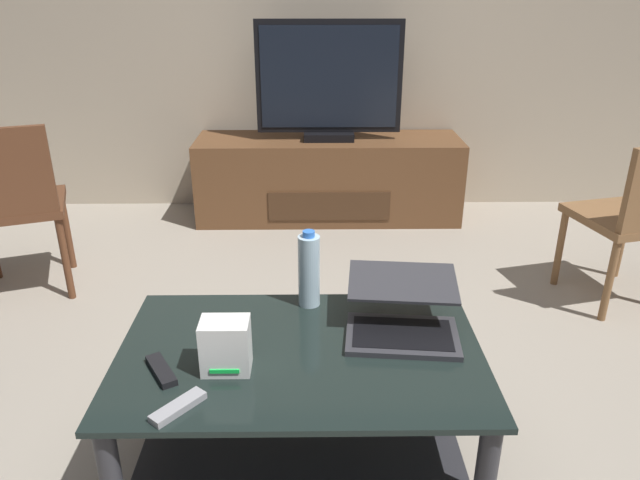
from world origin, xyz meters
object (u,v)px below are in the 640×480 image
at_px(media_cabinet, 328,178).
at_px(water_bottle_near, 309,270).
at_px(television, 329,83).
at_px(coffee_table, 301,389).
at_px(dining_chair, 639,214).
at_px(laptop, 402,313).
at_px(tv_remote, 161,370).
at_px(soundbar_remote, 178,407).
at_px(router_box, 226,346).
at_px(side_chair, 13,201).
at_px(cell_phone, 218,329).

height_order(media_cabinet, water_bottle_near, water_bottle_near).
bearing_deg(media_cabinet, television, -90.00).
height_order(coffee_table, dining_chair, dining_chair).
bearing_deg(coffee_table, media_cabinet, 86.38).
distance_m(television, laptop, 2.20).
height_order(television, tv_remote, television).
xyz_separation_m(television, soundbar_remote, (-0.46, -2.54, -0.44)).
bearing_deg(soundbar_remote, coffee_table, 80.50).
bearing_deg(soundbar_remote, laptop, 70.96).
height_order(television, router_box, television).
bearing_deg(router_box, dining_chair, 32.98).
distance_m(side_chair, water_bottle_near, 1.70).
xyz_separation_m(side_chair, water_bottle_near, (1.43, -0.91, 0.07)).
height_order(coffee_table, media_cabinet, media_cabinet).
height_order(media_cabinet, dining_chair, dining_chair).
bearing_deg(coffee_table, tv_remote, -164.67).
height_order(laptop, cell_phone, laptop).
xyz_separation_m(coffee_table, cell_phone, (-0.27, 0.12, 0.15)).
relative_size(laptop, tv_remote, 2.46).
relative_size(media_cabinet, side_chair, 1.94).
bearing_deg(media_cabinet, soundbar_remote, -100.17).
relative_size(dining_chair, cell_phone, 5.99).
xyz_separation_m(dining_chair, side_chair, (-2.98, 0.13, 0.03)).
xyz_separation_m(media_cabinet, router_box, (-0.36, -2.39, 0.26)).
bearing_deg(cell_phone, laptop, -2.30).
height_order(coffee_table, laptop, laptop).
relative_size(coffee_table, dining_chair, 1.33).
xyz_separation_m(television, router_box, (-0.36, -2.36, -0.37)).
bearing_deg(laptop, soundbar_remote, -148.88).
bearing_deg(media_cabinet, tv_remote, -102.71).
xyz_separation_m(media_cabinet, soundbar_remote, (-0.46, -2.57, 0.19)).
bearing_deg(media_cabinet, water_bottle_near, -93.38).
relative_size(laptop, water_bottle_near, 1.43).
distance_m(television, cell_phone, 2.24).
bearing_deg(media_cabinet, cell_phone, -100.72).
xyz_separation_m(dining_chair, router_box, (-1.78, -1.16, 0.05)).
distance_m(side_chair, cell_phone, 1.57).
distance_m(media_cabinet, router_box, 2.43).
height_order(coffee_table, television, television).
xyz_separation_m(media_cabinet, water_bottle_near, (-0.12, -2.01, 0.31)).
bearing_deg(soundbar_remote, media_cabinet, 119.67).
bearing_deg(cell_phone, router_box, -76.88).
xyz_separation_m(router_box, cell_phone, (-0.06, 0.21, -0.07)).
distance_m(media_cabinet, television, 0.63).
distance_m(router_box, soundbar_remote, 0.22).
distance_m(media_cabinet, cell_phone, 2.23).
xyz_separation_m(dining_chair, soundbar_remote, (-1.89, -1.34, -0.02)).
bearing_deg(television, cell_phone, -100.82).
bearing_deg(tv_remote, water_bottle_near, 12.17).
relative_size(router_box, tv_remote, 1.00).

